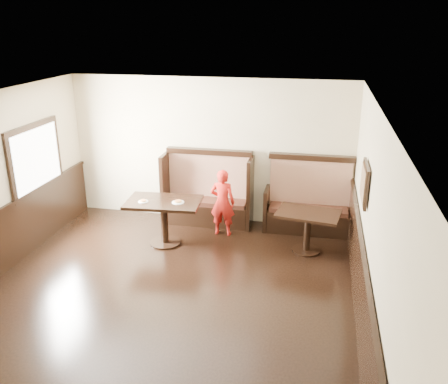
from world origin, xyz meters
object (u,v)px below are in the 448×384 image
(child, at_px, (223,202))
(booth_neighbor, at_px, (309,206))
(booth_main, at_px, (208,197))
(table_neighbor, at_px, (308,222))
(table_main, at_px, (164,211))

(child, bearing_deg, booth_neighbor, -160.20)
(booth_neighbor, bearing_deg, booth_main, 179.95)
(table_neighbor, xyz_separation_m, child, (-1.57, 0.39, 0.09))
(table_main, bearing_deg, child, 29.16)
(booth_neighbor, distance_m, table_main, 2.72)
(booth_main, distance_m, child, 0.66)
(table_main, xyz_separation_m, table_neighbor, (2.50, 0.21, -0.09))
(booth_main, bearing_deg, table_neighbor, -24.72)
(booth_neighbor, xyz_separation_m, child, (-1.55, -0.51, 0.15))
(booth_main, distance_m, booth_neighbor, 1.95)
(booth_main, bearing_deg, table_main, -115.33)
(booth_main, bearing_deg, booth_neighbor, -0.05)
(table_main, relative_size, table_neighbor, 1.18)
(booth_main, relative_size, table_main, 1.31)
(booth_neighbor, xyz_separation_m, table_main, (-2.48, -1.12, 0.15))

